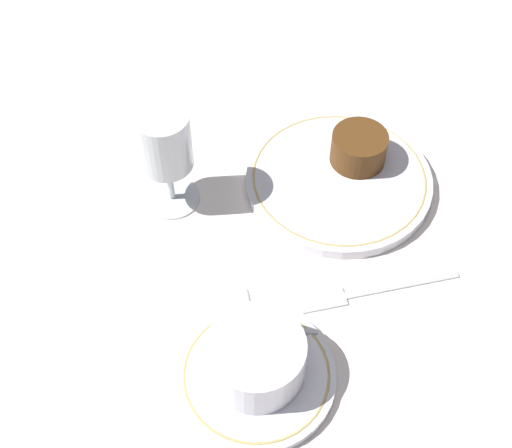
# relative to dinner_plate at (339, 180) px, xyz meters

# --- Properties ---
(ground_plane) EXTENTS (3.00, 3.00, 0.00)m
(ground_plane) POSITION_rel_dinner_plate_xyz_m (-0.02, 0.04, -0.01)
(ground_plane) COLOR white
(dinner_plate) EXTENTS (0.22, 0.22, 0.01)m
(dinner_plate) POSITION_rel_dinner_plate_xyz_m (0.00, 0.00, 0.00)
(dinner_plate) COLOR white
(dinner_plate) RESTS_ON ground_plane
(saucer) EXTENTS (0.16, 0.16, 0.01)m
(saucer) POSITION_rel_dinner_plate_xyz_m (-0.23, 0.14, -0.00)
(saucer) COLOR white
(saucer) RESTS_ON ground_plane
(coffee_cup) EXTENTS (0.12, 0.10, 0.05)m
(coffee_cup) POSITION_rel_dinner_plate_xyz_m (-0.23, 0.14, 0.03)
(coffee_cup) COLOR white
(coffee_cup) RESTS_ON saucer
(spoon) EXTENTS (0.03, 0.10, 0.00)m
(spoon) POSITION_rel_dinner_plate_xyz_m (-0.19, 0.13, 0.00)
(spoon) COLOR silver
(spoon) RESTS_ON saucer
(wine_glass) EXTENTS (0.07, 0.07, 0.13)m
(wine_glass) POSITION_rel_dinner_plate_xyz_m (0.01, 0.20, 0.08)
(wine_glass) COLOR silver
(wine_glass) RESTS_ON ground_plane
(fork) EXTENTS (0.03, 0.18, 0.01)m
(fork) POSITION_rel_dinner_plate_xyz_m (-0.16, 0.01, -0.01)
(fork) COLOR silver
(fork) RESTS_ON ground_plane
(dessert_cake) EXTENTS (0.07, 0.07, 0.04)m
(dessert_cake) POSITION_rel_dinner_plate_xyz_m (0.02, -0.03, 0.03)
(dessert_cake) COLOR #563314
(dessert_cake) RESTS_ON dinner_plate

